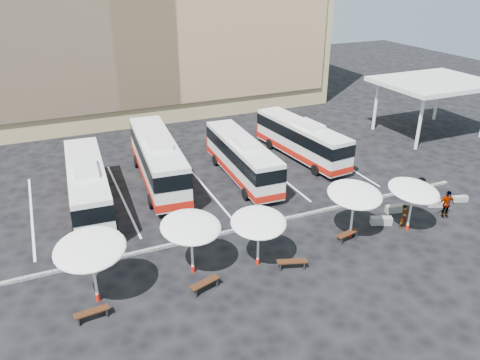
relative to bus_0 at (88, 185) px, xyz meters
name	(u,v)px	position (x,y,z in m)	size (l,w,h in m)	color
ground	(245,234)	(8.24, -7.17, -1.81)	(120.00, 120.00, 0.00)	black
service_canopy	(434,84)	(32.24, 2.83, 3.06)	(10.00, 8.00, 5.20)	white
curb_divider	(241,229)	(8.24, -6.67, -1.73)	(34.00, 0.25, 0.15)	black
bay_lines	(202,183)	(8.24, 0.83, -1.80)	(24.15, 12.00, 0.01)	white
bus_0	(88,185)	(0.00, 0.00, 0.00)	(3.07, 11.28, 3.54)	white
bus_1	(158,158)	(5.38, 2.34, 0.13)	(3.55, 12.16, 3.81)	white
bus_2	(242,157)	(11.45, 0.48, -0.07)	(2.82, 10.80, 3.40)	white
bus_3	(301,139)	(17.69, 2.22, -0.07)	(3.31, 10.90, 3.40)	white
sunshade_0	(90,249)	(-1.00, -9.97, 1.21)	(4.28, 4.31, 3.55)	white
sunshade_1	(191,227)	(4.06, -9.63, 1.02)	(3.88, 3.91, 3.33)	white
sunshade_2	(258,223)	(7.58, -10.39, 0.86)	(3.69, 3.72, 3.14)	white
sunshade_3	(355,195)	(14.00, -10.06, 1.07)	(3.47, 3.51, 3.39)	white
sunshade_4	(414,191)	(17.75, -10.85, 0.93)	(3.91, 3.94, 3.23)	white
wood_bench_0	(92,313)	(-1.45, -11.25, -1.43)	(1.64, 0.57, 0.49)	black
wood_bench_1	(205,284)	(4.12, -11.35, -1.42)	(1.72, 0.92, 0.51)	black
wood_bench_2	(292,263)	(9.10, -11.50, -1.42)	(1.70, 0.94, 0.50)	black
wood_bench_3	(347,235)	(13.60, -10.30, -1.44)	(1.64, 0.73, 0.49)	black
conc_bench_0	(381,221)	(16.70, -9.62, -1.56)	(1.34, 0.45, 0.50)	gray
conc_bench_1	(395,209)	(18.62, -8.70, -1.56)	(1.32, 0.44, 0.49)	gray
conc_bench_2	(437,203)	(21.76, -9.22, -1.59)	(1.19, 0.40, 0.44)	gray
conc_bench_3	(460,199)	(23.82, -9.31, -1.61)	(1.07, 0.36, 0.40)	gray
passenger_0	(404,216)	(17.69, -10.49, -1.01)	(0.58, 0.38, 1.60)	black
passenger_1	(405,188)	(20.64, -7.28, -1.03)	(0.76, 0.59, 1.55)	black
passenger_2	(447,204)	(21.16, -10.53, -0.87)	(1.10, 0.46, 1.87)	black
passenger_3	(420,188)	(21.60, -7.73, -1.02)	(1.02, 0.58, 1.57)	black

